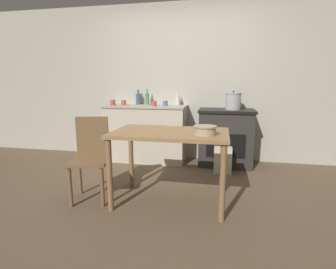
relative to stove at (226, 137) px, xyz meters
name	(u,v)px	position (x,y,z in m)	size (l,w,h in m)	color
ground_plane	(159,192)	(-0.77, -1.27, -0.44)	(14.00, 14.00, 0.00)	brown
wall_back	(180,83)	(-0.77, 0.31, 0.83)	(8.00, 0.07, 2.55)	#B2AD9E
counter_cabinet	(146,133)	(-1.29, 0.00, 0.02)	(1.33, 0.57, 0.92)	beige
stove	(226,137)	(0.00, 0.00, 0.00)	(0.84, 0.59, 0.88)	#2D2B28
work_table	(170,141)	(-0.60, -1.48, 0.23)	(1.20, 0.74, 0.78)	#997047
chair	(91,156)	(-1.48, -1.54, 0.04)	(0.48, 0.48, 0.91)	brown
flour_sack	(223,160)	(-0.03, -0.43, -0.25)	(0.25, 0.17, 0.38)	beige
stock_pot	(233,101)	(0.09, -0.04, 0.57)	(0.24, 0.24, 0.28)	#A8A8AD
mixing_bowl_large	(205,130)	(-0.23, -1.59, 0.39)	(0.23, 0.23, 0.09)	tan
bottle_far_left	(178,100)	(-0.79, 0.14, 0.56)	(0.07, 0.07, 0.20)	silver
bottle_left	(147,99)	(-1.30, 0.13, 0.58)	(0.06, 0.06, 0.26)	#517F5B
bottle_mid_left	(138,99)	(-1.47, 0.17, 0.58)	(0.08, 0.08, 0.25)	#3D5675
cup_center_left	(154,104)	(-1.12, -0.13, 0.52)	(0.09, 0.09, 0.08)	#B74C42
cup_center	(113,103)	(-1.80, -0.14, 0.52)	(0.08, 0.08, 0.09)	#B74C42
cup_center_right	(165,103)	(-0.96, -0.03, 0.52)	(0.08, 0.08, 0.08)	#4C6B99
cup_mid_right	(124,103)	(-1.65, -0.06, 0.52)	(0.08, 0.08, 0.08)	#B74C42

